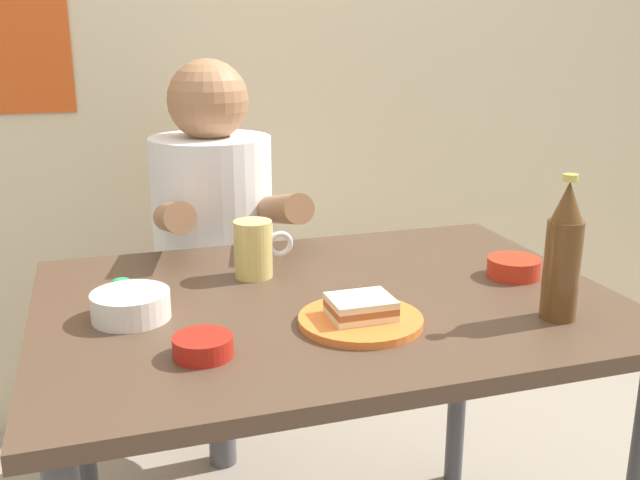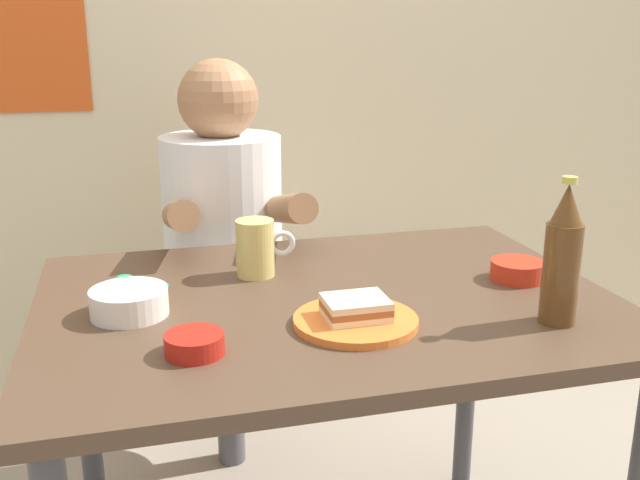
# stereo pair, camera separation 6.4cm
# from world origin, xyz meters

# --- Properties ---
(wall_back) EXTENTS (4.40, 0.09, 2.60)m
(wall_back) POSITION_xyz_m (-0.00, 1.05, 1.30)
(wall_back) COLOR beige
(wall_back) RESTS_ON ground
(dining_table) EXTENTS (1.10, 0.80, 0.74)m
(dining_table) POSITION_xyz_m (0.00, 0.00, 0.65)
(dining_table) COLOR #4C3828
(dining_table) RESTS_ON ground
(stool) EXTENTS (0.34, 0.34, 0.45)m
(stool) POSITION_xyz_m (-0.12, 0.63, 0.35)
(stool) COLOR #4C4C51
(stool) RESTS_ON ground
(person_seated) EXTENTS (0.33, 0.56, 0.72)m
(person_seated) POSITION_xyz_m (-0.12, 0.62, 0.77)
(person_seated) COLOR white
(person_seated) RESTS_ON stool
(plate_orange) EXTENTS (0.22, 0.22, 0.01)m
(plate_orange) POSITION_xyz_m (0.01, -0.15, 0.75)
(plate_orange) COLOR orange
(plate_orange) RESTS_ON dining_table
(sandwich) EXTENTS (0.11, 0.09, 0.04)m
(sandwich) POSITION_xyz_m (0.01, -0.15, 0.77)
(sandwich) COLOR beige
(sandwich) RESTS_ON plate_orange
(beer_mug) EXTENTS (0.13, 0.08, 0.12)m
(beer_mug) POSITION_xyz_m (-0.11, 0.16, 0.80)
(beer_mug) COLOR #D1BC66
(beer_mug) RESTS_ON dining_table
(beer_bottle) EXTENTS (0.06, 0.06, 0.26)m
(beer_bottle) POSITION_xyz_m (0.36, -0.23, 0.86)
(beer_bottle) COLOR #593819
(beer_bottle) RESTS_ON dining_table
(sambal_bowl_red) EXTENTS (0.10, 0.10, 0.03)m
(sambal_bowl_red) POSITION_xyz_m (-0.27, -0.19, 0.76)
(sambal_bowl_red) COLOR #B21E14
(sambal_bowl_red) RESTS_ON dining_table
(rice_bowl_white) EXTENTS (0.14, 0.14, 0.05)m
(rice_bowl_white) POSITION_xyz_m (-0.37, 0.00, 0.77)
(rice_bowl_white) COLOR silver
(rice_bowl_white) RESTS_ON dining_table
(sauce_bowl_chili) EXTENTS (0.11, 0.11, 0.04)m
(sauce_bowl_chili) POSITION_xyz_m (0.41, -0.01, 0.76)
(sauce_bowl_chili) COLOR red
(sauce_bowl_chili) RESTS_ON dining_table
(spoon) EXTENTS (0.11, 0.08, 0.01)m
(spoon) POSITION_xyz_m (-0.36, 0.18, 0.75)
(spoon) COLOR #26A559
(spoon) RESTS_ON dining_table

